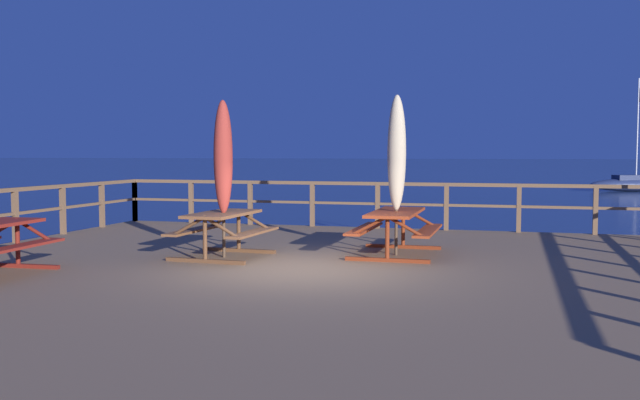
{
  "coord_description": "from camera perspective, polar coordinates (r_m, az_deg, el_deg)",
  "views": [
    {
      "loc": [
        3.04,
        -10.1,
        2.65
      ],
      "look_at": [
        0.0,
        0.93,
        1.88
      ],
      "focal_mm": 39.23,
      "sensor_mm": 36.0,
      "label": 1
    }
  ],
  "objects": [
    {
      "name": "ground_plane",
      "position": [
        10.88,
        -1.32,
        -10.24
      ],
      "size": [
        600.0,
        600.0,
        0.0
      ],
      "primitive_type": "plane",
      "color": "navy"
    },
    {
      "name": "wooden_deck",
      "position": [
        10.78,
        -1.32,
        -7.98
      ],
      "size": [
        13.08,
        12.34,
        0.88
      ],
      "primitive_type": "cube",
      "color": "#846647",
      "rests_on": "ground"
    },
    {
      "name": "railing_waterside_far",
      "position": [
        16.44,
        4.73,
        0.25
      ],
      "size": [
        12.88,
        0.1,
        1.09
      ],
      "color": "brown",
      "rests_on": "wooden_deck"
    },
    {
      "name": "picnic_table_front_left",
      "position": [
        11.98,
        -7.95,
        -2.03
      ],
      "size": [
        1.47,
        1.72,
        0.78
      ],
      "color": "brown",
      "rests_on": "wooden_deck"
    },
    {
      "name": "picnic_table_mid_left",
      "position": [
        12.22,
        6.2,
        -1.85
      ],
      "size": [
        1.4,
        2.04,
        0.78
      ],
      "color": "#993819",
      "rests_on": "wooden_deck"
    },
    {
      "name": "patio_umbrella_tall_back_left",
      "position": [
        11.88,
        -7.91,
        3.44
      ],
      "size": [
        0.32,
        0.32,
        2.66
      ],
      "color": "#4C3828",
      "rests_on": "wooden_deck"
    },
    {
      "name": "patio_umbrella_tall_front",
      "position": [
        12.1,
        6.28,
        3.78
      ],
      "size": [
        0.32,
        0.32,
        2.77
      ],
      "color": "#4C3828",
      "rests_on": "wooden_deck"
    },
    {
      "name": "sailboat_distant",
      "position": [
        52.58,
        24.07,
        1.21
      ],
      "size": [
        6.19,
        3.82,
        7.72
      ],
      "color": "navy",
      "rests_on": "ground"
    }
  ]
}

